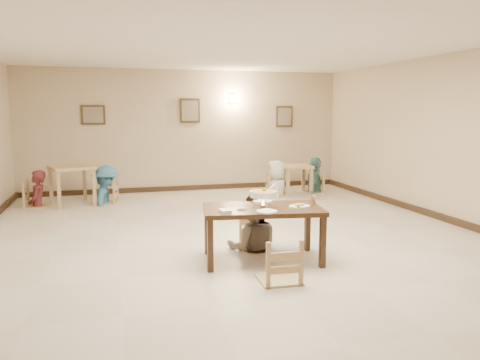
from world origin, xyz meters
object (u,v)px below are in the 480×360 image
object	(u,v)px
bg_table_right	(296,171)
bg_chair_ll	(37,183)
bg_diner_a	(36,170)
drink_glass	(313,200)
bg_table_left	(72,173)
bg_chair_rr	(315,173)
bg_chair_lr	(106,182)
bg_chair_rl	(277,174)
bg_diner_c	(277,161)
bg_diner_d	(315,157)
chair_near	(279,239)
main_table	(262,213)
chair_far	(253,217)
curry_warmer	(263,194)
bg_diner_b	(105,165)
main_diner	(253,195)

from	to	relation	value
bg_table_right	bg_chair_ll	bearing A→B (deg)	-179.28
bg_diner_a	drink_glass	bearing A→B (deg)	44.18
bg_table_left	bg_chair_rr	world-z (taller)	bg_chair_rr
bg_chair_lr	bg_chair_rl	world-z (taller)	bg_chair_rl
bg_diner_a	bg_diner_c	world-z (taller)	bg_diner_c
bg_table_right	bg_table_left	bearing A→B (deg)	-179.69
bg_diner_a	bg_diner_d	bearing A→B (deg)	93.60
bg_diner_a	chair_near	bearing A→B (deg)	34.40
bg_table_left	bg_diner_d	xyz separation A→B (m)	(5.64, 0.08, 0.18)
bg_diner_c	bg_chair_rl	bearing A→B (deg)	105.59
bg_diner_c	bg_diner_d	bearing A→B (deg)	112.58
bg_table_right	bg_chair_ll	world-z (taller)	bg_chair_ll
bg_chair_rr	chair_near	bearing A→B (deg)	-6.17
bg_chair_ll	bg_chair_rl	world-z (taller)	bg_chair_ll
bg_diner_a	bg_diner_d	xyz separation A→B (m)	(6.33, 0.12, 0.10)
main_table	bg_chair_rr	bearing A→B (deg)	67.30
bg_chair_lr	bg_chair_rr	distance (m)	4.94
bg_diner_c	bg_chair_rr	bearing A→B (deg)	112.58
chair_far	drink_glass	xyz separation A→B (m)	(0.65, -0.67, 0.34)
chair_far	bg_table_left	distance (m)	4.90
bg_diner_c	bg_chair_ll	bearing A→B (deg)	-74.47
bg_table_left	bg_chair_ll	xyz separation A→B (m)	(-0.69, -0.05, -0.18)
curry_warmer	bg_table_right	distance (m)	5.33
bg_table_right	bg_chair_lr	bearing A→B (deg)	-179.70
bg_diner_b	bg_chair_ll	bearing A→B (deg)	100.34
bg_chair_lr	main_diner	bearing A→B (deg)	39.59
bg_table_right	main_diner	bearing A→B (deg)	-119.60
chair_near	curry_warmer	world-z (taller)	curry_warmer
bg_table_right	curry_warmer	bearing A→B (deg)	-116.86
chair_near	bg_table_left	bearing A→B (deg)	-61.49
curry_warmer	bg_chair_rr	distance (m)	5.63
curry_warmer	bg_chair_rr	xyz separation A→B (m)	(2.92, 4.79, -0.42)
drink_glass	bg_diner_a	world-z (taller)	bg_diner_a
curry_warmer	bg_diner_c	world-z (taller)	bg_diner_c
main_table	bg_chair_rl	distance (m)	5.00
chair_far	chair_near	distance (m)	1.44
bg_table_left	bg_chair_rl	distance (m)	4.61
bg_table_left	bg_table_right	world-z (taller)	bg_table_left
drink_glass	bg_diner_b	bearing A→B (deg)	120.31
chair_near	drink_glass	world-z (taller)	chair_near
drink_glass	main_table	bearing A→B (deg)	179.21
chair_near	main_table	bearing A→B (deg)	-91.24
bg_chair_rr	bg_diner_a	distance (m)	6.34
chair_far	curry_warmer	world-z (taller)	curry_warmer
main_table	bg_table_right	size ratio (longest dim) A/B	2.21
chair_far	bg_chair_rl	bearing A→B (deg)	80.07
bg_chair_rr	bg_chair_lr	bearing A→B (deg)	-67.18
chair_near	bg_chair_rl	xyz separation A→B (m)	(1.93, 5.41, -0.00)
main_diner	curry_warmer	xyz separation A→B (m)	(-0.05, -0.60, 0.11)
main_table	bg_table_left	bearing A→B (deg)	129.00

